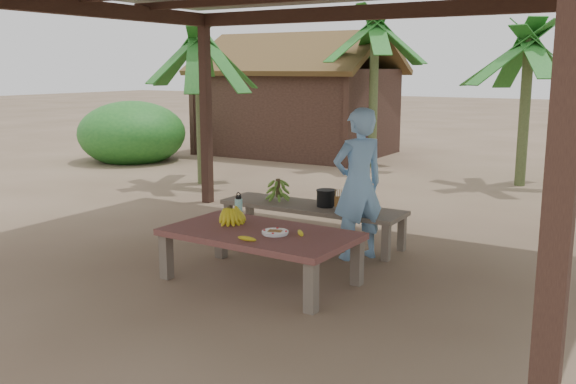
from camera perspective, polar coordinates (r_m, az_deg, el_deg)
The scene contains 16 objects.
ground at distance 6.51m, azimuth -0.10°, elevation -7.08°, with size 80.00×80.00×0.00m, color brown.
work_table at distance 6.10m, azimuth -2.50°, elevation -4.07°, with size 1.83×1.06×0.50m.
bench at distance 7.47m, azimuth 2.11°, elevation -1.59°, with size 2.20×0.60×0.45m.
ripe_banana_bunch at distance 6.39m, azimuth -5.23°, elevation -1.98°, with size 0.30×0.26×0.18m, color yellow, non-canonical shape.
plate at distance 5.95m, azimuth -1.15°, elevation -3.62°, with size 0.25×0.25×0.04m.
loose_banana_front at distance 5.74m, azimuth -3.66°, elevation -4.16°, with size 0.04×0.17×0.04m, color yellow.
loose_banana_side at distance 5.92m, azimuth 1.12°, elevation -3.67°, with size 0.04×0.13×0.04m, color yellow.
water_flask at distance 6.50m, azimuth -4.41°, elevation -1.47°, with size 0.08×0.08×0.29m.
green_banana_stalk at distance 7.66m, azimuth -0.90°, elevation 0.24°, with size 0.25×0.25×0.29m, color #598C2D, non-canonical shape.
cooking_pot at distance 7.38m, azimuth 3.43°, elevation -0.57°, with size 0.22×0.22×0.19m, color black.
skewer_rack at distance 7.21m, azimuth 4.71°, elevation -0.66°, with size 0.18×0.08×0.24m, color #A57F47, non-canonical shape.
woman at distance 6.81m, azimuth 6.25°, elevation 0.68°, with size 0.59×0.39×1.62m, color #77ADE2.
hut at distance 15.40m, azimuth 0.95°, elevation 7.55°, with size 4.40×3.43×2.85m.
banana_plant_n at distance 11.75m, azimuth 20.59°, elevation 11.31°, with size 1.80×1.80×2.71m.
banana_plant_nw at distance 13.28m, azimuth 7.73°, elevation 13.55°, with size 1.80×1.80×3.13m.
banana_plant_w at distance 11.33m, azimuth -7.86°, elevation 12.05°, with size 1.80×1.80×2.73m.
Camera 1 is at (3.20, -5.30, 2.01)m, focal length 40.00 mm.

